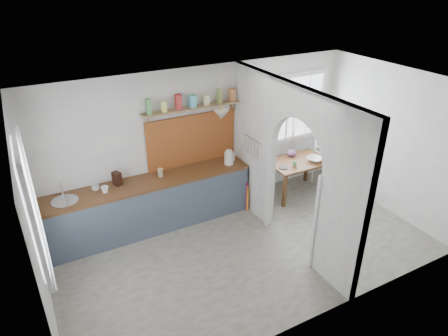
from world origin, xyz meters
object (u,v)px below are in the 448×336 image
kettle (229,157)px  vase (292,152)px  dining_table (296,177)px  chair_left (257,180)px  chair_right (328,162)px

kettle → vase: kettle is taller
dining_table → chair_left: (-0.89, 0.05, 0.14)m
dining_table → vase: (0.02, 0.24, 0.44)m
dining_table → kettle: kettle is taller
vase → kettle: bearing=-177.2°
chair_left → kettle: 0.77m
dining_table → chair_left: bearing=177.3°
chair_right → vase: bearing=67.2°
dining_table → vase: 0.50m
dining_table → kettle: size_ratio=4.27×
chair_right → vase: chair_right is taller
chair_right → vase: (-0.79, 0.19, 0.33)m
dining_table → chair_right: chair_right is taller
chair_left → vase: 0.98m
dining_table → chair_right: size_ratio=1.20×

